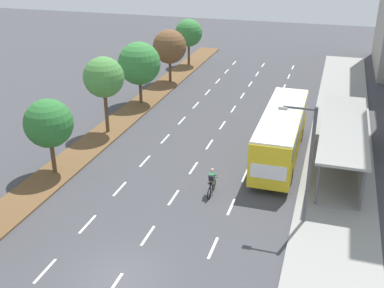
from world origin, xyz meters
name	(u,v)px	position (x,y,z in m)	size (l,w,h in m)	color
ground_plane	(119,278)	(0.00, 0.00, 0.00)	(140.00, 140.00, 0.00)	#424247
median_strip	(132,112)	(-8.30, 20.00, 0.06)	(2.60, 52.00, 0.12)	brown
sidewalk_right	(340,135)	(9.25, 20.00, 0.07)	(4.50, 52.00, 0.15)	gray
lane_divider_left	(174,129)	(-3.50, 17.50, 0.00)	(0.14, 46.00, 0.01)	white
lane_divider_center	(216,134)	(0.00, 17.50, 0.00)	(0.14, 46.00, 0.01)	white
lane_divider_right	(261,140)	(3.50, 17.50, 0.00)	(0.14, 46.00, 0.01)	white
bus_shelter	(347,142)	(9.53, 14.56, 1.87)	(2.90, 12.37, 2.86)	gray
bus	(282,130)	(5.25, 14.82, 2.07)	(2.54, 11.29, 3.37)	yellow
cyclist	(212,183)	(2.05, 8.47, 0.79)	(0.46, 1.82, 1.71)	black
median_tree_second	(49,123)	(-8.42, 8.10, 3.49)	(3.08, 3.08, 4.92)	brown
median_tree_third	(104,77)	(-8.20, 15.27, 4.48)	(3.07, 3.07, 5.92)	brown
median_tree_fourth	(139,64)	(-8.43, 22.44, 3.76)	(3.80, 3.80, 5.55)	brown
median_tree_fifth	(170,47)	(-8.15, 29.61, 3.76)	(3.45, 3.45, 5.38)	brown
median_tree_farthest	(189,33)	(-8.39, 36.78, 3.83)	(3.14, 3.14, 5.29)	brown
streetlight	(307,158)	(7.42, 7.02, 3.89)	(1.91, 0.24, 6.50)	#4C4C51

